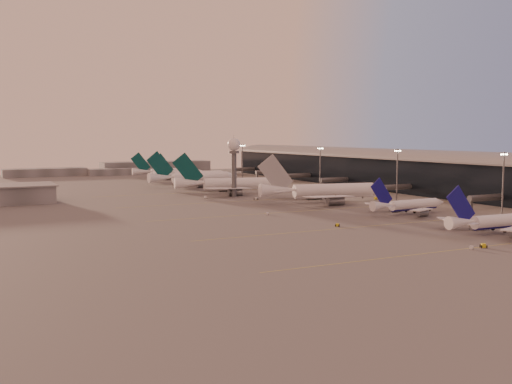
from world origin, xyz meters
name	(u,v)px	position (x,y,z in m)	size (l,w,h in m)	color
ground	(375,231)	(0.00, 0.00, 0.00)	(700.00, 700.00, 0.00)	#545252
taxiway_markings	(349,208)	(30.00, 56.00, 0.01)	(180.00, 185.25, 0.02)	#CDC648
terminal	(406,171)	(107.88, 110.09, 10.52)	(57.00, 362.00, 23.04)	black
radar_tower	(234,155)	(5.00, 120.00, 20.95)	(6.40, 6.40, 31.10)	#54565B
mast_a	(503,183)	(58.00, 0.00, 13.74)	(3.60, 0.56, 25.00)	#54565B
mast_b	(397,174)	(55.00, 55.00, 13.74)	(3.60, 0.56, 25.00)	#54565B
mast_c	(320,168)	(50.00, 110.00, 13.74)	(3.60, 0.56, 25.00)	#54565B
mast_d	(242,161)	(48.00, 200.00, 13.74)	(3.60, 0.56, 25.00)	#54565B
distant_horizon	(125,169)	(2.62, 325.14, 3.89)	(165.00, 37.50, 9.00)	slate
narrowbody_near	(497,223)	(31.81, -20.79, 3.23)	(40.85, 32.58, 15.95)	white
narrowbody_mid	(409,207)	(38.29, 27.71, 3.05)	(38.58, 30.75, 15.07)	white
widebody_white	(326,194)	(32.26, 77.72, 3.93)	(64.00, 50.87, 22.66)	white
greentail_a	(231,186)	(10.06, 134.52, 3.90)	(60.12, 48.08, 22.08)	white
greentail_b	(195,180)	(9.71, 187.09, 3.84)	(59.94, 48.27, 21.77)	white
greentail_c	(193,177)	(19.63, 216.70, 3.43)	(53.51, 43.16, 19.43)	white
greentail_d	(168,174)	(16.48, 257.51, 3.35)	(52.23, 42.02, 18.97)	white
gsv_truck_a	(472,246)	(4.46, -36.39, 1.01)	(5.13, 4.00, 1.98)	silver
gsv_tug_near	(483,246)	(9.06, -36.24, 0.57)	(3.96, 4.51, 1.10)	yellow
gsv_tug_mid	(337,225)	(-4.91, 14.19, 0.48)	(3.75, 3.65, 0.94)	yellow
gsv_truck_b	(425,208)	(51.40, 33.10, 1.18)	(6.08, 3.44, 2.32)	silver
gsv_truck_c	(267,212)	(-12.06, 51.72, 0.99)	(4.18, 4.94, 1.95)	silver
gsv_catering_b	(376,195)	(60.70, 76.78, 2.35)	(5.89, 3.05, 4.70)	yellow
gsv_tug_far	(256,199)	(7.99, 101.09, 0.58)	(4.53, 4.46, 1.14)	silver
gsv_truck_d	(205,196)	(-11.05, 119.12, 1.25)	(2.84, 6.26, 2.44)	silver
gsv_tug_hangar	(277,187)	(49.36, 155.54, 0.57)	(4.28, 3.07, 1.11)	yellow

